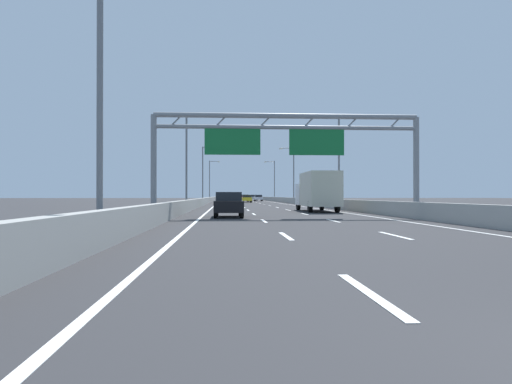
{
  "coord_description": "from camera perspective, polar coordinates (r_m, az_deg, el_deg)",
  "views": [
    {
      "loc": [
        -3.73,
        -2.8,
        1.33
      ],
      "look_at": [
        1.27,
        77.14,
        1.88
      ],
      "focal_mm": 33.37,
      "sensor_mm": 36.0,
      "label": 1
    }
  ],
  "objects": [
    {
      "name": "yellow_car",
      "position": [
        86.97,
        -1.12,
        -0.79
      ],
      "size": [
        1.72,
        4.16,
        1.42
      ],
      "color": "yellow",
      "rests_on": "ground_plane"
    },
    {
      "name": "lane_dash_left_6",
      "position": [
        60.35,
        -1.74,
        -1.65
      ],
      "size": [
        0.16,
        3.0,
        0.01
      ],
      "primitive_type": "cube",
      "color": "white",
      "rests_on": "ground_plane"
    },
    {
      "name": "streetlamp_right_distant",
      "position": [
        113.19,
        2.1,
        1.67
      ],
      "size": [
        2.58,
        0.28,
        9.5
      ],
      "color": "slate",
      "rests_on": "ground_plane"
    },
    {
      "name": "lane_dash_right_11",
      "position": [
        105.45,
        -0.57,
        -1.11
      ],
      "size": [
        0.16,
        3.0,
        0.01
      ],
      "primitive_type": "cube",
      "color": "white",
      "rests_on": "ground_plane"
    },
    {
      "name": "lane_dash_right_14",
      "position": [
        132.42,
        -1.18,
        -0.97
      ],
      "size": [
        0.16,
        3.0,
        0.01
      ],
      "primitive_type": "cube",
      "color": "white",
      "rests_on": "ground_plane"
    },
    {
      "name": "streetlamp_left_near",
      "position": [
        16.16,
        -17.37,
        14.21
      ],
      "size": [
        2.58,
        0.28,
        9.5
      ],
      "color": "slate",
      "rests_on": "ground_plane"
    },
    {
      "name": "lane_dash_left_1",
      "position": [
        15.48,
        3.61,
        -5.3
      ],
      "size": [
        0.16,
        3.0,
        0.01
      ],
      "primitive_type": "cube",
      "color": "white",
      "rests_on": "ground_plane"
    },
    {
      "name": "lane_dash_left_9",
      "position": [
        87.33,
        -2.31,
        -1.26
      ],
      "size": [
        0.16,
        3.0,
        0.01
      ],
      "primitive_type": "cube",
      "color": "white",
      "rests_on": "ground_plane"
    },
    {
      "name": "lane_dash_left_14",
      "position": [
        132.32,
        -2.74,
        -0.97
      ],
      "size": [
        0.16,
        3.0,
        0.01
      ],
      "primitive_type": "cube",
      "color": "white",
      "rests_on": "ground_plane"
    },
    {
      "name": "edge_line_left",
      "position": [
        90.82,
        -4.54,
        -1.23
      ],
      "size": [
        0.16,
        176.0,
        0.01
      ],
      "primitive_type": "cube",
      "color": "white",
      "rests_on": "ground_plane"
    },
    {
      "name": "streetlamp_right_mid",
      "position": [
        49.11,
        9.64,
        4.36
      ],
      "size": [
        2.58,
        0.28,
        9.5
      ],
      "color": "slate",
      "rests_on": "ground_plane"
    },
    {
      "name": "lane_dash_left_4",
      "position": [
        42.37,
        -0.96,
        -2.18
      ],
      "size": [
        0.16,
        3.0,
        0.01
      ],
      "primitive_type": "cube",
      "color": "white",
      "rests_on": "ground_plane"
    },
    {
      "name": "streetlamp_right_far",
      "position": [
        80.98,
        4.38,
        2.49
      ],
      "size": [
        2.58,
        0.28,
        9.5
      ],
      "color": "slate",
      "rests_on": "ground_plane"
    },
    {
      "name": "lane_dash_right_4",
      "position": [
        42.68,
        3.87,
        -2.17
      ],
      "size": [
        0.16,
        3.0,
        0.01
      ],
      "primitive_type": "cube",
      "color": "white",
      "rests_on": "ground_plane"
    },
    {
      "name": "lane_dash_left_3",
      "position": [
        33.38,
        -0.26,
        -2.67
      ],
      "size": [
        0.16,
        3.0,
        0.01
      ],
      "primitive_type": "cube",
      "color": "white",
      "rests_on": "ground_plane"
    },
    {
      "name": "lane_dash_left_16",
      "position": [
        150.32,
        -2.84,
        -0.9
      ],
      "size": [
        0.16,
        3.0,
        0.01
      ],
      "primitive_type": "cube",
      "color": "white",
      "rests_on": "ground_plane"
    },
    {
      "name": "green_car",
      "position": [
        53.08,
        -3.37,
        -1.02
      ],
      "size": [
        1.71,
        4.51,
        1.44
      ],
      "color": "#1E7A38",
      "rests_on": "ground_plane"
    },
    {
      "name": "edge_line_right",
      "position": [
        91.25,
        2.07,
        -1.22
      ],
      "size": [
        0.16,
        176.0,
        0.01
      ],
      "primitive_type": "cube",
      "color": "white",
      "rests_on": "ground_plane"
    },
    {
      "name": "barrier_right",
      "position": [
        113.3,
        1.81,
        -0.83
      ],
      "size": [
        0.45,
        220.0,
        0.95
      ],
      "color": "#9E9E99",
      "rests_on": "ground_plane"
    },
    {
      "name": "lane_dash_left_8",
      "position": [
        78.34,
        -2.16,
        -1.36
      ],
      "size": [
        0.16,
        3.0,
        0.01
      ],
      "primitive_type": "cube",
      "color": "white",
      "rests_on": "ground_plane"
    },
    {
      "name": "lane_dash_right_9",
      "position": [
        87.49,
        0.05,
        -1.26
      ],
      "size": [
        0.16,
        3.0,
        0.01
      ],
      "primitive_type": "cube",
      "color": "white",
      "rests_on": "ground_plane"
    },
    {
      "name": "black_car",
      "position": [
        28.97,
        -3.3,
        -1.48
      ],
      "size": [
        1.73,
        4.24,
        1.52
      ],
      "color": "black",
      "rests_on": "ground_plane"
    },
    {
      "name": "lane_dash_right_13",
      "position": [
        123.43,
        -1.01,
        -1.01
      ],
      "size": [
        0.16,
        3.0,
        0.01
      ],
      "primitive_type": "cube",
      "color": "white",
      "rests_on": "ground_plane"
    },
    {
      "name": "lane_dash_left_12",
      "position": [
        114.32,
        -2.61,
        -1.06
      ],
      "size": [
        0.16,
        3.0,
        0.01
      ],
      "primitive_type": "cube",
      "color": "white",
      "rests_on": "ground_plane"
    },
    {
      "name": "lane_dash_right_10",
      "position": [
        96.47,
        -0.29,
        -1.18
      ],
      "size": [
        0.16,
        3.0,
        0.01
      ],
      "primitive_type": "cube",
      "color": "white",
      "rests_on": "ground_plane"
    },
    {
      "name": "lane_dash_right_3",
      "position": [
        33.78,
        5.85,
        -2.64
      ],
      "size": [
        0.16,
        3.0,
        0.01
      ],
      "primitive_type": "cube",
      "color": "white",
      "rests_on": "ground_plane"
    },
    {
      "name": "sign_gantry",
      "position": [
        29.37,
        3.42,
        6.44
      ],
      "size": [
        16.57,
        0.36,
        6.36
      ],
      "color": "gray",
      "rests_on": "ground_plane"
    },
    {
      "name": "ground_plane",
      "position": [
        102.88,
        -1.5,
        -1.13
      ],
      "size": [
        260.0,
        260.0,
        0.0
      ],
      "primitive_type": "plane",
      "color": "#2D2D30"
    },
    {
      "name": "silver_car",
      "position": [
        124.45,
        -0.26,
        -0.66
      ],
      "size": [
        1.76,
        4.64,
        1.47
      ],
      "color": "#A8ADB2",
      "rests_on": "ground_plane"
    },
    {
      "name": "lane_dash_right_12",
      "position": [
        114.44,
        -0.81,
        -1.06
      ],
      "size": [
        0.16,
        3.0,
        0.01
      ],
      "primitive_type": "cube",
      "color": "white",
      "rests_on": "ground_plane"
    },
    {
      "name": "lane_dash_right_8",
      "position": [
        78.51,
        0.46,
        -1.36
      ],
      "size": [
        0.16,
        3.0,
        0.01
      ],
      "primitive_type": "cube",
      "color": "white",
      "rests_on": "ground_plane"
    },
    {
      "name": "white_car",
      "position": [
        108.68,
        0.28,
        -0.71
      ],
      "size": [
        1.81,
        4.16,
        1.43
      ],
      "color": "silver",
      "rests_on": "ground_plane"
    },
    {
      "name": "lane_dash_left_0",
      "position": [
        6.72,
        13.46,
        -11.74
      ],
      "size": [
        0.16,
        3.0,
        0.01
      ],
      "primitive_type": "cube",
      "color": "white",
      "rests_on": "ground_plane"
    },
    {
      "name": "streetlamp_left_distant",
      "position": [
        112.7,
        -5.48,
        1.68
      ],
      "size": [
        2.58,
        0.28,
        9.5
      ],
      "color": "slate",
      "rests_on": "ground_plane"
    },
    {
      "name": "lane_dash_left_10",
      "position": [
        96.33,
        -2.43,
        -1.18
      ],
      "size": [
        0.16,
        3.0,
        0.01
      ],
      "primitive_type": "cube",
      "color": "white",
      "rests_on": "ground_plane"
    },
    {
      "name": "lane_dash_left_7",
      "position": [
        69.34,
        -1.98,
        -1.49
      ],
      "size": [
        0.16,
        3.0,
        0.01
      ],
      "primitive_type": "cube",
      "color": "white",
      "rests_on": "ground_plane"
    },
    {
      "name": "lane_dash_left_11",
      "position": [
        105.33,
        -2.53,
        -1.11
      ],
      "size": [
        0.16,
        3.0,
        0.01
      ],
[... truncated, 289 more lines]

